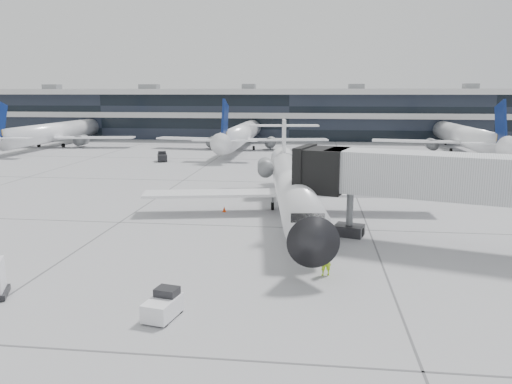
# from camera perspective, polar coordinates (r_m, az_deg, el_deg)

# --- Properties ---
(ground) EXTENTS (220.00, 220.00, 0.00)m
(ground) POSITION_cam_1_polar(r_m,az_deg,el_deg) (39.66, -1.77, -3.93)
(ground) COLOR gray
(ground) RESTS_ON ground
(terminal) EXTENTS (170.00, 22.00, 10.00)m
(terminal) POSITION_cam_1_polar(r_m,az_deg,el_deg) (120.09, 4.09, 8.69)
(terminal) COLOR black
(terminal) RESTS_ON ground
(bg_jet_left) EXTENTS (32.00, 40.00, 9.60)m
(bg_jet_left) POSITION_cam_1_polar(r_m,az_deg,el_deg) (106.30, -21.85, 4.87)
(bg_jet_left) COLOR white
(bg_jet_left) RESTS_ON ground
(bg_jet_center) EXTENTS (32.00, 40.00, 9.60)m
(bg_jet_center) POSITION_cam_1_polar(r_m,az_deg,el_deg) (94.42, -1.63, 4.96)
(bg_jet_center) COLOR white
(bg_jet_center) RESTS_ON ground
(bg_jet_right) EXTENTS (32.00, 40.00, 9.60)m
(bg_jet_right) POSITION_cam_1_polar(r_m,az_deg,el_deg) (97.04, 22.51, 4.28)
(bg_jet_right) COLOR white
(bg_jet_right) RESTS_ON ground
(regional_jet) EXTENTS (25.96, 32.41, 7.48)m
(regional_jet) POSITION_cam_1_polar(r_m,az_deg,el_deg) (43.53, 4.09, 0.87)
(regional_jet) COLOR white
(regional_jet) RESTS_ON ground
(jet_bridge) EXTENTS (20.27, 9.39, 6.62)m
(jet_bridge) POSITION_cam_1_polar(r_m,az_deg,el_deg) (35.85, 22.54, 1.46)
(jet_bridge) COLOR silver
(jet_bridge) RESTS_ON ground
(ramp_worker) EXTENTS (0.78, 0.63, 1.86)m
(ramp_worker) POSITION_cam_1_polar(r_m,az_deg,el_deg) (29.29, 7.97, -7.70)
(ramp_worker) COLOR #B8F619
(ramp_worker) RESTS_ON ground
(baggage_tug) EXTENTS (1.61, 2.27, 1.32)m
(baggage_tug) POSITION_cam_1_polar(r_m,az_deg,el_deg) (24.40, -10.54, -12.63)
(baggage_tug) COLOR white
(baggage_tug) RESTS_ON ground
(traffic_cone) EXTENTS (0.43, 0.43, 0.50)m
(traffic_cone) POSITION_cam_1_polar(r_m,az_deg,el_deg) (44.39, -3.65, -1.98)
(traffic_cone) COLOR #E73D0C
(traffic_cone) RESTS_ON ground
(far_tug) EXTENTS (2.12, 2.71, 1.51)m
(far_tug) POSITION_cam_1_polar(r_m,az_deg,el_deg) (78.23, -10.67, 3.96)
(far_tug) COLOR black
(far_tug) RESTS_ON ground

